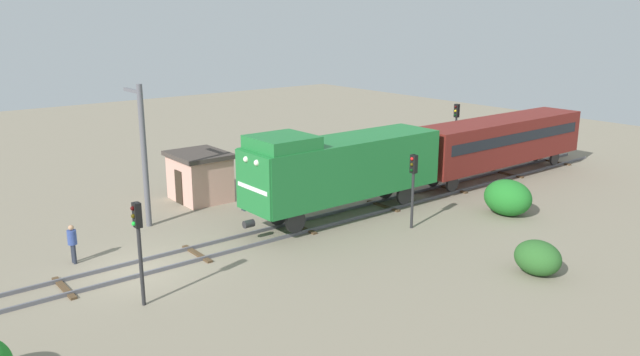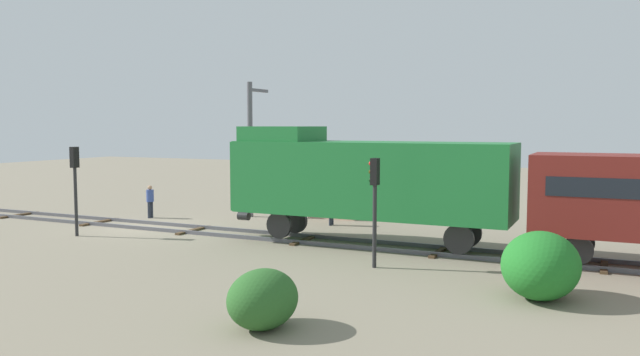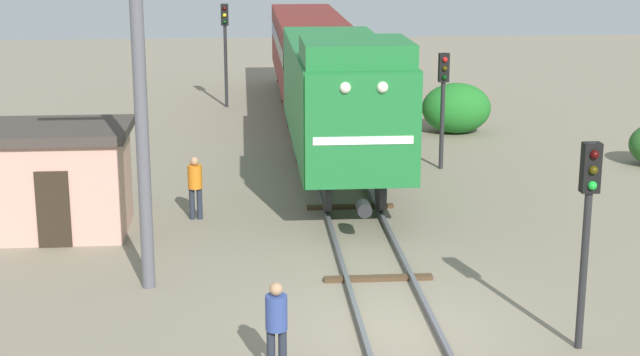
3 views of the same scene
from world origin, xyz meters
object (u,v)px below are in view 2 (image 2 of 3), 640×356
Objects in this scene: locomotive at (364,177)px; traffic_signal_near at (75,174)px; worker_by_signal at (331,205)px; relay_hut at (343,190)px; traffic_signal_mid at (375,191)px; worker_near_track at (150,199)px; catenary_mast at (251,145)px.

traffic_signal_near is at bearing -75.24° from locomotive.
relay_hut is (-3.30, -0.81, 0.40)m from worker_by_signal.
traffic_signal_near is 1.05× the size of traffic_signal_mid.
worker_by_signal is (-1.80, 9.51, 0.00)m from worker_near_track.
worker_by_signal is (-7.40, 8.83, -1.72)m from traffic_signal_near.
locomotive is at bearing -153.83° from traffic_signal_mid.
traffic_signal_mid is 15.70m from worker_near_track.
relay_hut is at bearing 120.00° from catenary_mast.
catenary_mast is at bearing -49.68° from worker_by_signal.
catenary_mast is (-8.47, -10.00, 1.18)m from traffic_signal_mid.
worker_near_track is at bearing -100.60° from locomotive.
catenary_mast is 2.02× the size of relay_hut.
worker_by_signal is at bearing 13.74° from relay_hut.
traffic_signal_mid is at bearing 26.17° from locomotive.
locomotive reaches higher than worker_by_signal.
catenary_mast reaches higher than traffic_signal_mid.
locomotive is 9.80m from catenary_mast.
catenary_mast reaches higher than locomotive.
catenary_mast is (-0.87, -5.02, 2.77)m from worker_by_signal.
locomotive is at bearing 88.44° from worker_by_signal.
relay_hut is at bearing -116.11° from worker_by_signal.
traffic_signal_mid is at bearing 83.42° from worker_by_signal.
worker_near_track is 5.92m from catenary_mast.
traffic_signal_mid is at bearing 89.17° from traffic_signal_near.
catenary_mast is at bearing -60.00° from relay_hut.
traffic_signal_mid is 9.23m from worker_by_signal.
locomotive is at bearing 28.80° from relay_hut.
traffic_signal_near is 1.11× the size of relay_hut.
traffic_signal_near is 13.82m from traffic_signal_mid.
worker_near_track is at bearing -111.80° from traffic_signal_mid.
worker_near_track is (-5.80, -14.50, -1.60)m from traffic_signal_mid.
relay_hut is at bearing -151.20° from locomotive.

